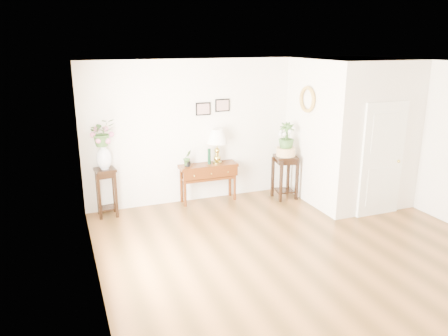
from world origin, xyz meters
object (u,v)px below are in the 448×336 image
table_lamp (217,146)px  plant_stand_b (285,177)px  plant_stand_a (107,192)px  console_table (208,183)px

table_lamp → plant_stand_b: 1.54m
plant_stand_a → plant_stand_b: (3.51, -0.34, -0.01)m
table_lamp → plant_stand_b: table_lamp is taller
console_table → plant_stand_b: size_ratio=1.30×
console_table → table_lamp: size_ratio=1.66×
plant_stand_a → plant_stand_b: bearing=-5.5°
console_table → plant_stand_b: (1.52, -0.39, 0.06)m
plant_stand_a → plant_stand_b: 3.52m
console_table → plant_stand_a: (-1.99, -0.06, 0.07)m
console_table → plant_stand_b: plant_stand_b is taller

